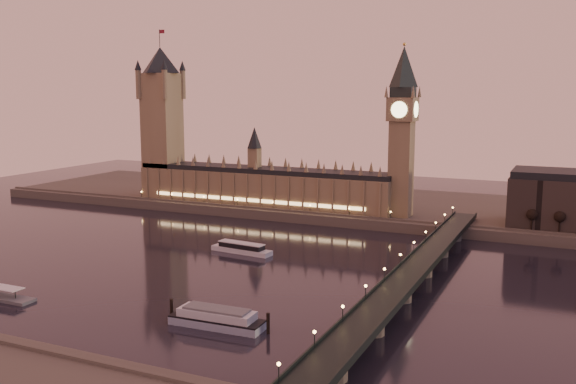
# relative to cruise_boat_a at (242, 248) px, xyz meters

# --- Properties ---
(ground) EXTENTS (700.00, 700.00, 0.00)m
(ground) POSITION_rel_cruise_boat_a_xyz_m (2.33, -21.89, -2.36)
(ground) COLOR black
(ground) RESTS_ON ground
(far_embankment) EXTENTS (560.00, 130.00, 6.00)m
(far_embankment) POSITION_rel_cruise_boat_a_xyz_m (32.33, 143.11, 0.64)
(far_embankment) COLOR #423D35
(far_embankment) RESTS_ON ground
(palace_of_westminster) EXTENTS (180.00, 26.62, 52.00)m
(palace_of_westminster) POSITION_rel_cruise_boat_a_xyz_m (-37.79, 99.11, 19.35)
(palace_of_westminster) COLOR brown
(palace_of_westminster) RESTS_ON ground
(victoria_tower) EXTENTS (31.68, 31.68, 118.00)m
(victoria_tower) POSITION_rel_cruise_boat_a_xyz_m (-117.67, 99.11, 63.43)
(victoria_tower) COLOR brown
(victoria_tower) RESTS_ON ground
(big_ben) EXTENTS (17.68, 17.68, 104.00)m
(big_ben) POSITION_rel_cruise_boat_a_xyz_m (56.32, 99.10, 61.59)
(big_ben) COLOR brown
(big_ben) RESTS_ON ground
(westminster_bridge) EXTENTS (13.20, 260.00, 15.30)m
(westminster_bridge) POSITION_rel_cruise_boat_a_xyz_m (93.94, -21.89, 3.16)
(westminster_bridge) COLOR black
(westminster_bridge) RESTS_ON ground
(bare_tree_0) EXTENTS (6.34, 6.34, 12.89)m
(bare_tree_0) POSITION_rel_cruise_boat_a_xyz_m (131.77, 87.11, 13.27)
(bare_tree_0) COLOR black
(bare_tree_0) RESTS_ON ground
(bare_tree_1) EXTENTS (6.34, 6.34, 12.89)m
(bare_tree_1) POSITION_rel_cruise_boat_a_xyz_m (148.76, 87.11, 13.27)
(bare_tree_1) COLOR black
(bare_tree_1) RESTS_ON ground
(cruise_boat_a) EXTENTS (34.02, 10.70, 5.35)m
(cruise_boat_a) POSITION_rel_cruise_boat_a_xyz_m (0.00, 0.00, 0.00)
(cruise_boat_a) COLOR silver
(cruise_boat_a) RESTS_ON ground
(moored_barge) EXTENTS (39.81, 10.80, 7.30)m
(moored_barge) POSITION_rel_cruise_boat_a_xyz_m (41.91, -94.87, 0.72)
(moored_barge) COLOR #8998AF
(moored_barge) RESTS_ON ground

